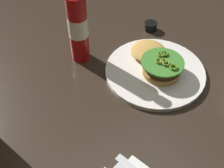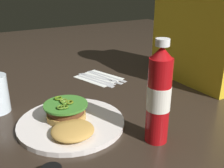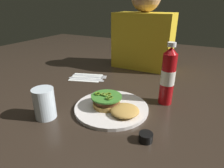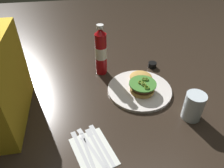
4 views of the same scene
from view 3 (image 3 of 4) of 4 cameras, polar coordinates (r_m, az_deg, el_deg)
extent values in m
plane|color=#2C221A|center=(0.79, -4.00, -6.88)|extent=(3.00, 3.00, 0.00)
cylinder|color=silver|center=(0.77, -0.17, -7.23)|extent=(0.30, 0.30, 0.01)
cylinder|color=#B78940|center=(0.76, -1.69, -6.10)|extent=(0.11, 0.11, 0.02)
cylinder|color=#512D19|center=(0.75, -1.70, -4.97)|extent=(0.10, 0.10, 0.02)
cylinder|color=red|center=(0.75, -1.71, -4.23)|extent=(0.09, 0.09, 0.01)
cylinder|color=#397528|center=(0.75, -1.72, -3.83)|extent=(0.12, 0.12, 0.01)
torus|color=#4D6E13|center=(0.76, -4.43, -2.96)|extent=(0.02, 0.02, 0.01)
torus|color=#496818|center=(0.72, -0.55, -4.11)|extent=(0.02, 0.02, 0.01)
torus|color=#576314|center=(0.75, -1.09, -3.08)|extent=(0.02, 0.02, 0.01)
torus|color=#4C7C21|center=(0.74, -2.01, -3.38)|extent=(0.02, 0.02, 0.01)
torus|color=#466B1C|center=(0.72, -1.05, -4.36)|extent=(0.02, 0.02, 0.01)
torus|color=#586E1F|center=(0.75, -2.43, -2.97)|extent=(0.02, 0.02, 0.01)
ellipsoid|color=#B78940|center=(0.71, 3.88, -8.02)|extent=(0.11, 0.11, 0.03)
cylinder|color=#A80D11|center=(0.81, 16.51, 1.33)|extent=(0.06, 0.06, 0.22)
cone|color=#A80D11|center=(0.77, 17.55, 9.77)|extent=(0.05, 0.05, 0.03)
cylinder|color=white|center=(0.77, 17.76, 11.39)|extent=(0.03, 0.03, 0.02)
cylinder|color=white|center=(0.80, 16.59, 1.97)|extent=(0.06, 0.06, 0.06)
cylinder|color=silver|center=(0.74, -19.85, -5.55)|extent=(0.08, 0.08, 0.12)
cylinder|color=black|center=(0.62, 10.21, -15.62)|extent=(0.04, 0.04, 0.03)
cube|color=silver|center=(1.10, -7.88, 2.00)|extent=(0.20, 0.17, 0.00)
cube|color=silver|center=(1.06, -8.46, 1.44)|extent=(0.17, 0.07, 0.00)
cube|color=silver|center=(1.05, -4.69, 1.22)|extent=(0.08, 0.04, 0.00)
cube|color=silver|center=(1.08, -8.17, 1.81)|extent=(0.19, 0.07, 0.00)
cube|color=silver|center=(1.06, -3.91, 1.56)|extent=(0.04, 0.03, 0.00)
cube|color=silver|center=(1.10, -7.89, 2.16)|extent=(0.17, 0.08, 0.00)
cube|color=silver|center=(1.08, -3.91, 2.08)|extent=(0.08, 0.05, 0.00)
cube|color=silver|center=(1.11, -7.62, 2.51)|extent=(0.18, 0.05, 0.00)
ellipsoid|color=silver|center=(1.09, -3.89, 2.17)|extent=(0.04, 0.03, 0.00)
cube|color=silver|center=(1.13, -7.36, 2.84)|extent=(0.17, 0.07, 0.00)
cube|color=silver|center=(1.11, -3.70, 2.63)|extent=(0.08, 0.04, 0.00)
cube|color=gold|center=(1.26, 9.45, 12.77)|extent=(0.37, 0.19, 0.35)
camera|label=1|loc=(1.27, -10.82, 32.10)|focal=45.12mm
camera|label=2|loc=(0.47, 69.81, 6.57)|focal=42.42mm
camera|label=4|loc=(1.36, -27.96, 31.71)|focal=34.34mm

